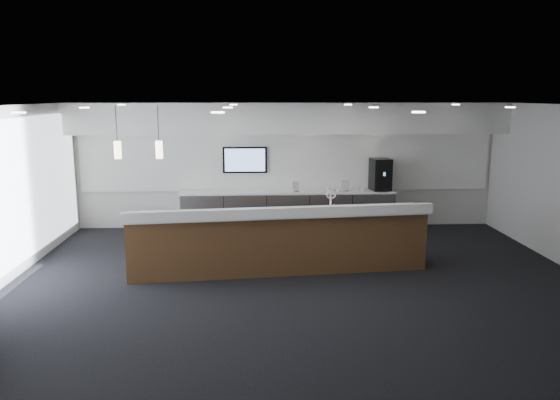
{
  "coord_description": "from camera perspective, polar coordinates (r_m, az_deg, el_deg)",
  "views": [
    {
      "loc": [
        -0.77,
        -9.03,
        3.17
      ],
      "look_at": [
        -0.29,
        1.3,
        1.17
      ],
      "focal_mm": 35.0,
      "sensor_mm": 36.0,
      "label": 1
    }
  ],
  "objects": [
    {
      "name": "back_credenza",
      "position": [
        12.97,
        0.78,
        -1.05
      ],
      "size": [
        5.06,
        0.66,
        0.95
      ],
      "color": "gray",
      "rests_on": "ground"
    },
    {
      "name": "ground",
      "position": [
        9.6,
        2.1,
        -8.37
      ],
      "size": [
        10.0,
        10.0,
        0.0
      ],
      "primitive_type": "plane",
      "color": "black",
      "rests_on": "ground"
    },
    {
      "name": "ceiling_can_lights",
      "position": [
        9.06,
        2.23,
        9.65
      ],
      "size": [
        7.0,
        5.0,
        0.02
      ],
      "primitive_type": null,
      "color": "silver",
      "rests_on": "ceiling"
    },
    {
      "name": "pendant_left",
      "position": [
        10.0,
        -12.1,
        5.4
      ],
      "size": [
        0.12,
        0.12,
        0.3
      ],
      "primitive_type": "cylinder",
      "color": "beige",
      "rests_on": "ceiling"
    },
    {
      "name": "cup_6",
      "position": [
        12.9,
        5.0,
        1.17
      ],
      "size": [
        0.13,
        0.13,
        0.08
      ],
      "primitive_type": "imported",
      "rotation": [
        0.0,
        0.0,
        3.87
      ],
      "color": "white",
      "rests_on": "back_credenza"
    },
    {
      "name": "back_wall",
      "position": [
        13.16,
        0.7,
        3.63
      ],
      "size": [
        10.0,
        0.02,
        3.0
      ],
      "primitive_type": "cube",
      "color": "silver",
      "rests_on": "ground"
    },
    {
      "name": "ceiling",
      "position": [
        9.06,
        2.23,
        9.83
      ],
      "size": [
        10.0,
        8.0,
        0.02
      ],
      "primitive_type": "cube",
      "color": "black",
      "rests_on": "back_wall"
    },
    {
      "name": "alcove_panel",
      "position": [
        13.12,
        0.71,
        4.05
      ],
      "size": [
        9.8,
        0.06,
        1.4
      ],
      "primitive_type": "cube",
      "color": "white",
      "rests_on": "back_wall"
    },
    {
      "name": "coffee_machine",
      "position": [
        13.12,
        10.44,
        2.65
      ],
      "size": [
        0.48,
        0.58,
        0.75
      ],
      "rotation": [
        0.0,
        0.0,
        0.12
      ],
      "color": "black",
      "rests_on": "back_credenza"
    },
    {
      "name": "pendant_right",
      "position": [
        10.14,
        -16.02,
        5.29
      ],
      "size": [
        0.12,
        0.12,
        0.3
      ],
      "primitive_type": "cylinder",
      "color": "beige",
      "rests_on": "ceiling"
    },
    {
      "name": "service_counter",
      "position": [
        9.94,
        -0.1,
        -4.22
      ],
      "size": [
        5.49,
        1.45,
        1.49
      ],
      "rotation": [
        0.0,
        0.0,
        0.1
      ],
      "color": "#54371C",
      "rests_on": "ground"
    },
    {
      "name": "cup_2",
      "position": [
        12.99,
        7.44,
        1.18
      ],
      "size": [
        0.11,
        0.11,
        0.08
      ],
      "primitive_type": "imported",
      "rotation": [
        0.0,
        0.0,
        1.29
      ],
      "color": "white",
      "rests_on": "back_credenza"
    },
    {
      "name": "cup_4",
      "position": [
        12.94,
        6.22,
        1.18
      ],
      "size": [
        0.12,
        0.12,
        0.08
      ],
      "primitive_type": "imported",
      "rotation": [
        0.0,
        0.0,
        2.58
      ],
      "color": "white",
      "rests_on": "back_credenza"
    },
    {
      "name": "cup_0",
      "position": [
        13.04,
        8.66,
        1.19
      ],
      "size": [
        0.09,
        0.09,
        0.08
      ],
      "primitive_type": "imported",
      "color": "white",
      "rests_on": "back_credenza"
    },
    {
      "name": "info_sign_right",
      "position": [
        12.88,
        6.81,
        1.52
      ],
      "size": [
        0.2,
        0.07,
        0.26
      ],
      "primitive_type": "cube",
      "rotation": [
        0.0,
        0.0,
        0.27
      ],
      "color": "white",
      "rests_on": "back_credenza"
    },
    {
      "name": "window_blinds_wall",
      "position": [
        10.09,
        -27.16,
        0.18
      ],
      "size": [
        0.04,
        7.36,
        2.55
      ],
      "primitive_type": "cube",
      "color": "silver",
      "rests_on": "left_wall"
    },
    {
      "name": "cup_3",
      "position": [
        12.97,
        6.84,
        1.18
      ],
      "size": [
        0.12,
        0.12,
        0.08
      ],
      "primitive_type": "imported",
      "rotation": [
        0.0,
        0.0,
        1.94
      ],
      "color": "white",
      "rests_on": "back_credenza"
    },
    {
      "name": "info_sign_left",
      "position": [
        12.76,
        1.65,
        1.44
      ],
      "size": [
        0.17,
        0.07,
        0.24
      ],
      "primitive_type": "cube",
      "rotation": [
        0.0,
        0.0,
        0.33
      ],
      "color": "white",
      "rests_on": "back_credenza"
    },
    {
      "name": "wall_tv",
      "position": [
        13.03,
        -3.68,
        4.2
      ],
      "size": [
        1.05,
        0.08,
        0.62
      ],
      "color": "black",
      "rests_on": "back_wall"
    },
    {
      "name": "soffit_bulkhead",
      "position": [
        12.61,
        0.83,
        8.56
      ],
      "size": [
        10.0,
        0.9,
        0.7
      ],
      "primitive_type": "cube",
      "color": "white",
      "rests_on": "back_wall"
    },
    {
      "name": "cup_5",
      "position": [
        12.92,
        5.61,
        1.17
      ],
      "size": [
        0.1,
        0.1,
        0.08
      ],
      "primitive_type": "imported",
      "rotation": [
        0.0,
        0.0,
        3.23
      ],
      "color": "white",
      "rests_on": "back_credenza"
    },
    {
      "name": "cup_1",
      "position": [
        13.02,
        8.05,
        1.19
      ],
      "size": [
        0.13,
        0.13,
        0.08
      ],
      "primitive_type": "imported",
      "rotation": [
        0.0,
        0.0,
        0.65
      ],
      "color": "white",
      "rests_on": "back_credenza"
    }
  ]
}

